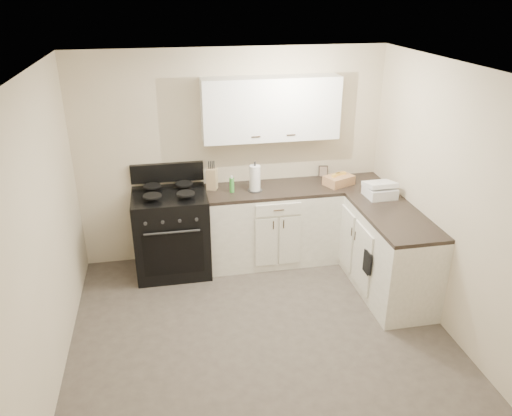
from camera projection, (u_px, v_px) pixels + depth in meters
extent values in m
plane|color=#473F38|center=(262.00, 339.00, 4.77)|extent=(3.60, 3.60, 0.00)
plane|color=white|center=(264.00, 72.00, 3.76)|extent=(3.60, 3.60, 0.00)
plane|color=beige|center=(232.00, 157.00, 5.88)|extent=(3.60, 0.00, 3.60)
plane|color=beige|center=(455.00, 206.00, 4.58)|extent=(0.00, 3.60, 3.60)
plane|color=beige|center=(41.00, 240.00, 3.95)|extent=(0.00, 3.60, 3.60)
plane|color=beige|center=(332.00, 365.00, 2.65)|extent=(3.60, 0.00, 3.60)
cube|color=white|center=(272.00, 226.00, 6.01)|extent=(1.55, 0.60, 0.90)
cube|color=white|center=(378.00, 243.00, 5.61)|extent=(0.60, 1.90, 0.90)
cube|color=black|center=(273.00, 190.00, 5.82)|extent=(1.55, 0.60, 0.04)
cube|color=black|center=(382.00, 205.00, 5.42)|extent=(0.60, 1.90, 0.04)
cube|color=white|center=(271.00, 109.00, 5.58)|extent=(1.55, 0.30, 0.70)
cube|color=black|center=(172.00, 235.00, 5.78)|extent=(0.83, 0.71, 1.01)
cube|color=tan|center=(212.00, 179.00, 5.74)|extent=(0.14, 0.14, 0.25)
cylinder|color=white|center=(255.00, 178.00, 5.68)|extent=(0.13, 0.13, 0.30)
cylinder|color=green|center=(232.00, 185.00, 5.67)|extent=(0.07, 0.07, 0.17)
cube|color=black|center=(323.00, 171.00, 6.14)|extent=(0.12, 0.05, 0.14)
cube|color=tan|center=(339.00, 180.00, 5.89)|extent=(0.39, 0.33, 0.11)
cube|color=white|center=(380.00, 192.00, 5.55)|extent=(0.32, 0.30, 0.11)
cube|color=black|center=(368.00, 263.00, 5.09)|extent=(0.02, 0.13, 0.23)
cube|color=black|center=(367.00, 262.00, 5.14)|extent=(0.02, 0.14, 0.25)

